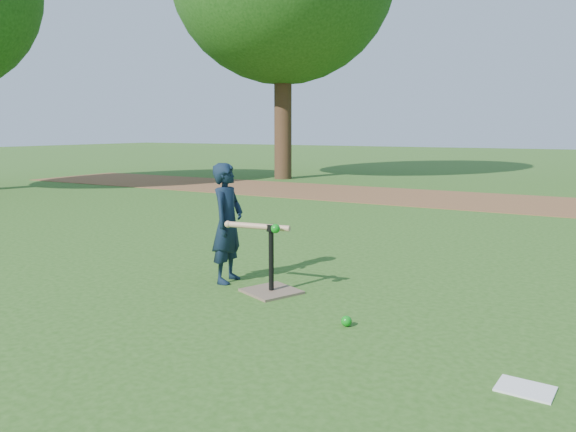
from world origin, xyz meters
The scene contains 7 objects.
ground centered at (0.00, 0.00, 0.00)m, with size 80.00×80.00×0.00m, color #285116.
dirt_strip centered at (0.00, 7.50, 0.01)m, with size 24.00×3.00×0.01m, color brown.
child centered at (-0.85, 0.11, 0.57)m, with size 0.41×0.27×1.13m, color black.
wiffle_ball_ground centered at (0.63, -0.46, 0.04)m, with size 0.08×0.08×0.08m, color #0C8915.
clipboard centered at (1.92, -0.91, 0.01)m, with size 0.30×0.23×0.01m, color white.
batting_tee centered at (-0.30, 0.00, 0.11)m, with size 0.57×0.57×0.61m.
swing_action centered at (-0.41, -0.04, 0.59)m, with size 0.63×0.17×0.08m.
Camera 1 is at (2.22, -4.13, 1.45)m, focal length 35.00 mm.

